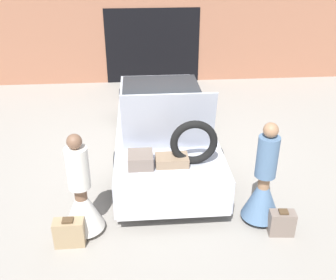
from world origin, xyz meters
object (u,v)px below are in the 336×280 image
at_px(person_left, 81,199).
at_px(suitcase_beside_right_person, 282,223).
at_px(car, 163,123).
at_px(person_right, 263,187).
at_px(suitcase_beside_left_person, 69,233).

xyz_separation_m(person_left, suitcase_beside_right_person, (2.96, -0.31, -0.39)).
distance_m(car, person_right, 2.87).
relative_size(person_left, person_right, 0.97).
bearing_deg(suitcase_beside_right_person, person_left, 173.95).
bearing_deg(suitcase_beside_left_person, car, 61.65).
bearing_deg(suitcase_beside_right_person, person_right, 121.88).
distance_m(person_left, suitcase_beside_right_person, 3.01).
height_order(car, suitcase_beside_left_person, car).
height_order(person_right, suitcase_beside_left_person, person_right).
xyz_separation_m(person_right, suitcase_beside_right_person, (0.22, -0.36, -0.41)).
bearing_deg(person_left, person_right, 103.79).
relative_size(suitcase_beside_left_person, suitcase_beside_right_person, 1.07).
distance_m(person_left, person_right, 2.74).
distance_m(car, suitcase_beside_left_person, 3.28).
bearing_deg(person_left, suitcase_beside_left_person, -17.55).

